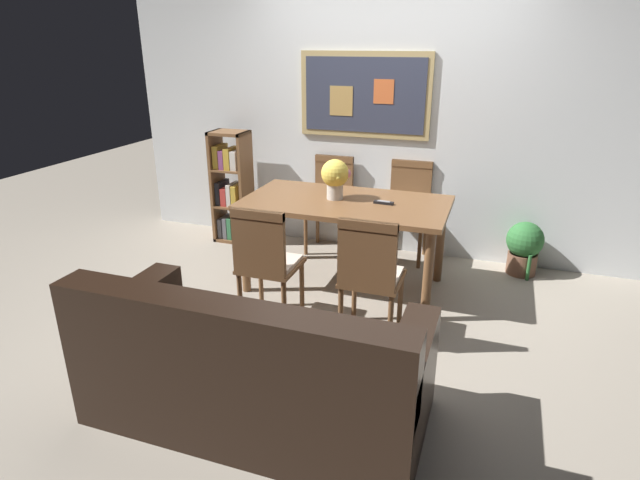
# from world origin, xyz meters

# --- Properties ---
(ground_plane) EXTENTS (12.00, 12.00, 0.00)m
(ground_plane) POSITION_xyz_m (0.00, 0.00, 0.00)
(ground_plane) COLOR gray
(wall_back_with_painting) EXTENTS (5.20, 0.14, 2.60)m
(wall_back_with_painting) POSITION_xyz_m (-0.00, 1.47, 1.30)
(wall_back_with_painting) COLOR silver
(wall_back_with_painting) RESTS_ON ground_plane
(dining_table) EXTENTS (1.63, 0.88, 0.75)m
(dining_table) POSITION_xyz_m (-0.11, 0.48, 0.66)
(dining_table) COLOR brown
(dining_table) RESTS_ON ground_plane
(dining_chair_far_left) EXTENTS (0.40, 0.41, 0.91)m
(dining_chair_far_left) POSITION_xyz_m (-0.49, 1.26, 0.54)
(dining_chair_far_left) COLOR brown
(dining_chair_far_left) RESTS_ON ground_plane
(dining_chair_near_left) EXTENTS (0.40, 0.41, 0.91)m
(dining_chair_near_left) POSITION_xyz_m (-0.44, -0.33, 0.54)
(dining_chair_near_left) COLOR brown
(dining_chair_near_left) RESTS_ON ground_plane
(dining_chair_near_right) EXTENTS (0.40, 0.41, 0.91)m
(dining_chair_near_right) POSITION_xyz_m (0.30, -0.30, 0.54)
(dining_chair_near_right) COLOR brown
(dining_chair_near_right) RESTS_ON ground_plane
(dining_chair_far_right) EXTENTS (0.40, 0.41, 0.91)m
(dining_chair_far_right) POSITION_xyz_m (0.26, 1.30, 0.54)
(dining_chair_far_right) COLOR brown
(dining_chair_far_right) RESTS_ON ground_plane
(leather_couch) EXTENTS (1.80, 0.84, 0.84)m
(leather_couch) POSITION_xyz_m (-0.08, -1.28, 0.31)
(leather_couch) COLOR black
(leather_couch) RESTS_ON ground_plane
(bookshelf) EXTENTS (0.36, 0.28, 1.12)m
(bookshelf) POSITION_xyz_m (-1.51, 1.15, 0.52)
(bookshelf) COLOR brown
(bookshelf) RESTS_ON ground_plane
(potted_ivy) EXTENTS (0.32, 0.32, 0.54)m
(potted_ivy) POSITION_xyz_m (1.31, 1.24, 0.25)
(potted_ivy) COLOR brown
(potted_ivy) RESTS_ON ground_plane
(flower_vase) EXTENTS (0.24, 0.22, 0.32)m
(flower_vase) POSITION_xyz_m (-0.20, 0.51, 0.94)
(flower_vase) COLOR beige
(flower_vase) RESTS_ON dining_table
(tv_remote) EXTENTS (0.16, 0.05, 0.02)m
(tv_remote) POSITION_xyz_m (0.20, 0.49, 0.76)
(tv_remote) COLOR black
(tv_remote) RESTS_ON dining_table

